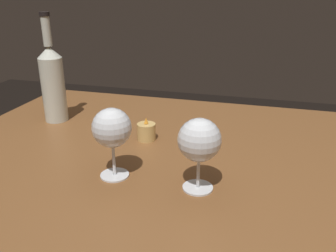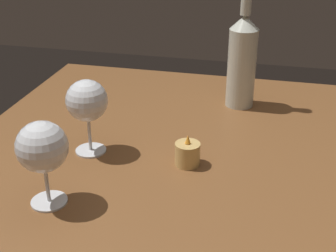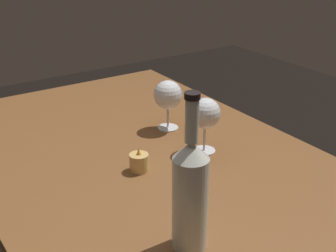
% 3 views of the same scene
% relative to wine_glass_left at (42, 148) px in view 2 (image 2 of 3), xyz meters
% --- Properties ---
extents(dining_table, '(1.30, 0.90, 0.74)m').
position_rel_wine_glass_left_xyz_m(dining_table, '(-0.08, 0.16, -0.20)').
color(dining_table, brown).
rests_on(dining_table, ground).
extents(wine_glass_left, '(0.09, 0.09, 0.16)m').
position_rel_wine_glass_left_xyz_m(wine_glass_left, '(0.00, 0.00, 0.00)').
color(wine_glass_left, white).
rests_on(wine_glass_left, dining_table).
extents(wine_glass_right, '(0.09, 0.09, 0.16)m').
position_rel_wine_glass_left_xyz_m(wine_glass_right, '(-0.19, 0.00, 0.00)').
color(wine_glass_right, white).
rests_on(wine_glass_right, dining_table).
extents(wine_bottle, '(0.07, 0.07, 0.34)m').
position_rel_wine_glass_left_xyz_m(wine_bottle, '(-0.52, 0.29, 0.02)').
color(wine_bottle, silver).
rests_on(wine_bottle, dining_table).
extents(votive_candle, '(0.05, 0.05, 0.07)m').
position_rel_wine_glass_left_xyz_m(votive_candle, '(-0.19, 0.22, -0.09)').
color(votive_candle, '#DBB266').
rests_on(votive_candle, dining_table).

